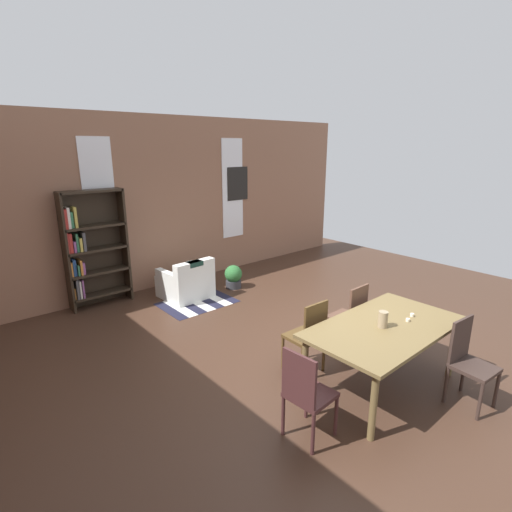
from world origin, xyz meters
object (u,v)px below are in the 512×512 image
(dining_table, at_px, (385,332))
(dining_chair_near_right, at_px, (468,360))
(dining_chair_head_left, at_px, (306,392))
(armchair_white, at_px, (187,283))
(bookshelf_tall, at_px, (91,249))
(dining_chair_far_left, at_px, (308,334))
(vase_on_table, at_px, (383,319))
(dining_chair_far_right, at_px, (350,315))
(potted_plant_by_shelf, at_px, (233,276))

(dining_table, relative_size, dining_chair_near_right, 1.98)
(dining_chair_head_left, bearing_deg, dining_table, 0.20)
(armchair_white, bearing_deg, bookshelf_tall, 152.80)
(dining_chair_head_left, xyz_separation_m, dining_chair_far_left, (0.89, 0.76, 0.00))
(vase_on_table, distance_m, dining_chair_far_right, 0.97)
(dining_chair_far_right, bearing_deg, armchair_white, 102.04)
(dining_chair_head_left, distance_m, dining_chair_far_right, 1.90)
(bookshelf_tall, distance_m, potted_plant_by_shelf, 2.65)
(dining_table, bearing_deg, bookshelf_tall, 109.64)
(dining_chair_far_right, bearing_deg, dining_chair_far_left, 180.00)
(bookshelf_tall, height_order, armchair_white, bookshelf_tall)
(dining_chair_far_right, distance_m, potted_plant_by_shelf, 3.00)
(dining_table, distance_m, bookshelf_tall, 4.92)
(dining_table, xyz_separation_m, dining_chair_far_left, (-0.43, 0.76, -0.18))
(dining_chair_far_left, height_order, armchair_white, dining_chair_far_left)
(vase_on_table, bearing_deg, bookshelf_tall, 108.97)
(dining_table, relative_size, dining_chair_far_left, 1.98)
(dining_chair_near_right, height_order, dining_chair_far_left, same)
(dining_chair_near_right, relative_size, potted_plant_by_shelf, 2.06)
(dining_table, xyz_separation_m, dining_chair_far_right, (0.42, 0.76, -0.18))
(vase_on_table, distance_m, armchair_white, 3.95)
(dining_chair_head_left, xyz_separation_m, armchair_white, (1.07, 3.90, -0.23))
(dining_chair_far_right, bearing_deg, dining_chair_near_right, -89.78)
(armchair_white, bearing_deg, dining_chair_far_left, -93.29)
(armchair_white, height_order, potted_plant_by_shelf, armchair_white)
(dining_chair_far_left, bearing_deg, dining_table, -60.68)
(dining_chair_near_right, distance_m, armchair_white, 4.71)
(dining_chair_far_left, distance_m, armchair_white, 3.16)
(vase_on_table, height_order, dining_chair_head_left, vase_on_table)
(dining_chair_far_left, height_order, bookshelf_tall, bookshelf_tall)
(bookshelf_tall, xyz_separation_m, armchair_white, (1.40, -0.72, -0.75))
(armchair_white, bearing_deg, dining_chair_far_right, -77.96)
(vase_on_table, xyz_separation_m, bookshelf_tall, (-1.59, 4.62, 0.16))
(dining_chair_far_right, xyz_separation_m, bookshelf_tall, (-2.07, 3.86, 0.52))
(vase_on_table, height_order, armchair_white, vase_on_table)
(dining_chair_head_left, bearing_deg, dining_chair_far_right, 23.68)
(dining_chair_far_right, relative_size, bookshelf_tall, 0.47)
(dining_chair_far_right, height_order, dining_chair_far_left, same)
(dining_chair_near_right, height_order, armchair_white, dining_chair_near_right)
(dining_chair_far_left, bearing_deg, dining_chair_near_right, -60.55)
(dining_table, xyz_separation_m, dining_chair_near_right, (0.43, -0.76, -0.18))
(dining_chair_far_right, height_order, bookshelf_tall, bookshelf_tall)
(dining_table, relative_size, dining_chair_far_right, 1.98)
(vase_on_table, relative_size, armchair_white, 0.22)
(dining_table, xyz_separation_m, armchair_white, (-0.25, 3.90, -0.42))
(dining_chair_head_left, distance_m, bookshelf_tall, 4.67)
(dining_chair_near_right, distance_m, bookshelf_tall, 5.79)
(dining_table, height_order, dining_chair_head_left, dining_chair_head_left)
(dining_table, bearing_deg, armchair_white, 93.60)
(bookshelf_tall, relative_size, armchair_white, 2.39)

